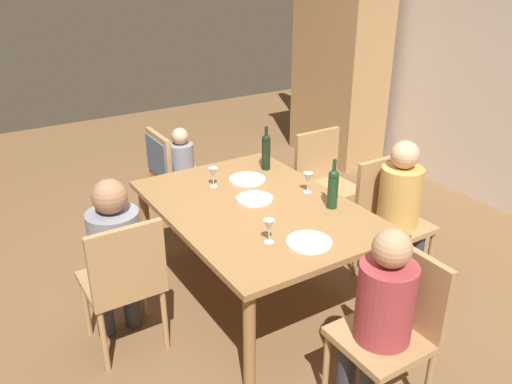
{
  "coord_description": "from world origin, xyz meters",
  "views": [
    {
      "loc": [
        2.69,
        -1.67,
        2.28
      ],
      "look_at": [
        0.0,
        0.0,
        0.82
      ],
      "focal_mm": 36.55,
      "sensor_mm": 36.0,
      "label": 1
    }
  ],
  "objects_px": {
    "chair_far_left": "(324,178)",
    "wine_glass_near_left": "(213,173)",
    "armoire_cabinet": "(339,65)",
    "person_child_small": "(184,169)",
    "chair_near": "(124,278)",
    "chair_far_right": "(388,212)",
    "wine_bottle_dark_red": "(333,187)",
    "dinner_plate_host": "(309,242)",
    "dinner_plate_guest_right": "(247,179)",
    "dining_table": "(256,215)",
    "person_woman_host": "(116,252)",
    "person_man_guest": "(402,204)",
    "chair_left_end": "(169,168)",
    "dinner_plate_guest_left": "(255,199)",
    "chair_right_end": "(394,322)",
    "wine_bottle_tall_green": "(266,151)",
    "person_man_bearded": "(380,312)",
    "wine_glass_centre": "(269,226)",
    "wine_glass_near_right": "(308,178)"
  },
  "relations": [
    {
      "from": "chair_far_left",
      "to": "wine_glass_near_left",
      "type": "xyz_separation_m",
      "value": [
        0.04,
        -1.07,
        0.29
      ]
    },
    {
      "from": "armoire_cabinet",
      "to": "person_child_small",
      "type": "distance_m",
      "value": 2.49
    },
    {
      "from": "chair_near",
      "to": "chair_far_right",
      "type": "distance_m",
      "value": 1.96
    },
    {
      "from": "wine_bottle_dark_red",
      "to": "dinner_plate_host",
      "type": "xyz_separation_m",
      "value": [
        0.3,
        -0.42,
        -0.14
      ]
    },
    {
      "from": "person_child_small",
      "to": "wine_glass_near_left",
      "type": "height_order",
      "value": "person_child_small"
    },
    {
      "from": "dinner_plate_guest_right",
      "to": "dining_table",
      "type": "bearing_deg",
      "value": -23.29
    },
    {
      "from": "chair_far_left",
      "to": "chair_far_right",
      "type": "bearing_deg",
      "value": 90.0
    },
    {
      "from": "wine_glass_near_left",
      "to": "person_woman_host",
      "type": "bearing_deg",
      "value": -65.25
    },
    {
      "from": "dinner_plate_host",
      "to": "person_man_guest",
      "type": "bearing_deg",
      "value": 100.86
    },
    {
      "from": "chair_left_end",
      "to": "dinner_plate_guest_left",
      "type": "relative_size",
      "value": 3.56
    },
    {
      "from": "person_man_guest",
      "to": "wine_bottle_dark_red",
      "type": "xyz_separation_m",
      "value": [
        -0.11,
        -0.56,
        0.22
      ]
    },
    {
      "from": "wine_glass_near_left",
      "to": "dinner_plate_host",
      "type": "bearing_deg",
      "value": 5.44
    },
    {
      "from": "person_man_guest",
      "to": "chair_left_end",
      "type": "bearing_deg",
      "value": -56.01
    },
    {
      "from": "chair_right_end",
      "to": "person_woman_host",
      "type": "xyz_separation_m",
      "value": [
        -1.25,
        -1.06,
        0.12
      ]
    },
    {
      "from": "dinner_plate_guest_right",
      "to": "chair_left_end",
      "type": "bearing_deg",
      "value": -160.14
    },
    {
      "from": "chair_right_end",
      "to": "wine_bottle_tall_green",
      "type": "xyz_separation_m",
      "value": [
        -1.73,
        0.32,
        0.34
      ]
    },
    {
      "from": "dinner_plate_host",
      "to": "person_man_bearded",
      "type": "bearing_deg",
      "value": -2.09
    },
    {
      "from": "person_child_small",
      "to": "dinner_plate_host",
      "type": "distance_m",
      "value": 1.82
    },
    {
      "from": "dining_table",
      "to": "person_child_small",
      "type": "bearing_deg",
      "value": 178.87
    },
    {
      "from": "armoire_cabinet",
      "to": "wine_glass_centre",
      "type": "bearing_deg",
      "value": -46.61
    },
    {
      "from": "chair_far_right",
      "to": "wine_glass_near_left",
      "type": "distance_m",
      "value": 1.33
    },
    {
      "from": "armoire_cabinet",
      "to": "dining_table",
      "type": "distance_m",
      "value": 3.08
    },
    {
      "from": "chair_far_left",
      "to": "chair_right_end",
      "type": "bearing_deg",
      "value": 62.3
    },
    {
      "from": "wine_glass_centre",
      "to": "dinner_plate_guest_left",
      "type": "relative_size",
      "value": 0.58
    },
    {
      "from": "person_child_small",
      "to": "dinner_plate_host",
      "type": "relative_size",
      "value": 3.41
    },
    {
      "from": "chair_far_left",
      "to": "person_child_small",
      "type": "distance_m",
      "value": 1.21
    },
    {
      "from": "chair_far_right",
      "to": "person_man_guest",
      "type": "distance_m",
      "value": 0.16
    },
    {
      "from": "person_man_guest",
      "to": "dinner_plate_guest_left",
      "type": "bearing_deg",
      "value": -27.6
    },
    {
      "from": "person_child_small",
      "to": "wine_bottle_dark_red",
      "type": "relative_size",
      "value": 2.71
    },
    {
      "from": "armoire_cabinet",
      "to": "dinner_plate_guest_left",
      "type": "distance_m",
      "value": 2.98
    },
    {
      "from": "chair_near",
      "to": "dining_table",
      "type": "bearing_deg",
      "value": 5.11
    },
    {
      "from": "chair_far_left",
      "to": "person_child_small",
      "type": "xyz_separation_m",
      "value": [
        -0.76,
        -0.95,
        0.03
      ]
    },
    {
      "from": "person_woman_host",
      "to": "person_man_bearded",
      "type": "bearing_deg",
      "value": -52.78
    },
    {
      "from": "dining_table",
      "to": "person_woman_host",
      "type": "distance_m",
      "value": 0.97
    },
    {
      "from": "person_man_bearded",
      "to": "wine_bottle_tall_green",
      "type": "relative_size",
      "value": 3.15
    },
    {
      "from": "person_woman_host",
      "to": "dinner_plate_guest_left",
      "type": "bearing_deg",
      "value": 3.22
    },
    {
      "from": "person_woman_host",
      "to": "wine_bottle_dark_red",
      "type": "xyz_separation_m",
      "value": [
        0.32,
        1.39,
        0.21
      ]
    },
    {
      "from": "chair_right_end",
      "to": "dinner_plate_guest_right",
      "type": "bearing_deg",
      "value": -3.02
    },
    {
      "from": "wine_glass_near_right",
      "to": "dinner_plate_guest_left",
      "type": "xyz_separation_m",
      "value": [
        -0.09,
        -0.38,
        -0.1
      ]
    },
    {
      "from": "person_man_bearded",
      "to": "person_man_guest",
      "type": "height_order",
      "value": "person_man_guest"
    },
    {
      "from": "wine_glass_centre",
      "to": "chair_right_end",
      "type": "bearing_deg",
      "value": 20.28
    },
    {
      "from": "person_man_bearded",
      "to": "chair_near",
      "type": "bearing_deg",
      "value": 39.86
    },
    {
      "from": "person_man_guest",
      "to": "wine_glass_near_left",
      "type": "xyz_separation_m",
      "value": [
        -0.83,
        -1.07,
        0.18
      ]
    },
    {
      "from": "armoire_cabinet",
      "to": "person_woman_host",
      "type": "xyz_separation_m",
      "value": [
        1.92,
        -3.32,
        -0.44
      ]
    },
    {
      "from": "dinner_plate_guest_left",
      "to": "chair_left_end",
      "type": "bearing_deg",
      "value": -171.79
    },
    {
      "from": "dining_table",
      "to": "wine_glass_near_right",
      "type": "relative_size",
      "value": 11.31
    },
    {
      "from": "dining_table",
      "to": "wine_glass_near_left",
      "type": "xyz_separation_m",
      "value": [
        -0.43,
        -0.1,
        0.18
      ]
    },
    {
      "from": "chair_far_left",
      "to": "wine_glass_near_left",
      "type": "bearing_deg",
      "value": 2.01
    },
    {
      "from": "chair_far_left",
      "to": "wine_bottle_tall_green",
      "type": "bearing_deg",
      "value": -4.56
    },
    {
      "from": "wine_glass_near_left",
      "to": "dinner_plate_guest_right",
      "type": "xyz_separation_m",
      "value": [
        0.03,
        0.27,
        -0.1
      ]
    }
  ]
}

